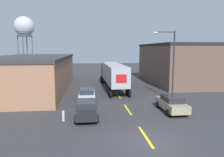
# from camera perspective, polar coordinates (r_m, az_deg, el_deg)

# --- Properties ---
(ground_plane) EXTENTS (160.00, 160.00, 0.00)m
(ground_plane) POSITION_cam_1_polar(r_m,az_deg,el_deg) (15.21, 9.74, -16.11)
(ground_plane) COLOR #333335
(road_centerline) EXTENTS (0.20, 17.75, 0.01)m
(road_centerline) POSITION_cam_1_polar(r_m,az_deg,el_deg) (22.49, 4.13, -8.07)
(road_centerline) COLOR yellow
(road_centerline) RESTS_ON ground_plane
(warehouse_left) EXTENTS (10.79, 26.12, 5.03)m
(warehouse_left) POSITION_cam_1_polar(r_m,az_deg,el_deg) (35.92, -20.10, 1.52)
(warehouse_left) COLOR #9E7051
(warehouse_left) RESTS_ON ground_plane
(warehouse_right) EXTENTS (12.32, 18.31, 7.06)m
(warehouse_right) POSITION_cam_1_polar(r_m,az_deg,el_deg) (41.81, 18.18, 3.81)
(warehouse_right) COLOR brown
(warehouse_right) RESTS_ON ground_plane
(semi_truck) EXTENTS (3.06, 15.81, 3.84)m
(semi_truck) POSITION_cam_1_polar(r_m,az_deg,el_deg) (34.24, 0.16, 1.43)
(semi_truck) COLOR black
(semi_truck) RESTS_ON ground_plane
(parked_car_right_near) EXTENTS (2.03, 4.68, 1.57)m
(parked_car_right_near) POSITION_cam_1_polar(r_m,az_deg,el_deg) (22.30, 15.34, -6.30)
(parked_car_right_near) COLOR tan
(parked_car_right_near) RESTS_ON ground_plane
(parked_car_left_far) EXTENTS (2.03, 4.68, 1.57)m
(parked_car_left_far) POSITION_cam_1_polar(r_m,az_deg,el_deg) (25.53, -6.60, -4.30)
(parked_car_left_far) COLOR silver
(parked_car_left_far) RESTS_ON ground_plane
(parked_car_left_near) EXTENTS (2.03, 4.68, 1.57)m
(parked_car_left_near) POSITION_cam_1_polar(r_m,az_deg,el_deg) (19.81, -6.67, -7.84)
(parked_car_left_near) COLOR black
(parked_car_left_near) RESTS_ON ground_plane
(water_tower) EXTENTS (6.07, 6.07, 15.96)m
(water_tower) POSITION_cam_1_polar(r_m,az_deg,el_deg) (73.54, -21.97, 12.36)
(water_tower) COLOR #47474C
(water_tower) RESTS_ON ground_plane
(street_lamp) EXTENTS (2.64, 0.32, 8.22)m
(street_lamp) POSITION_cam_1_polar(r_m,az_deg,el_deg) (26.80, 15.21, 4.58)
(street_lamp) COLOR #2D2D30
(street_lamp) RESTS_ON ground_plane
(fire_hydrant) EXTENTS (0.22, 0.22, 0.94)m
(fire_hydrant) POSITION_cam_1_polar(r_m,az_deg,el_deg) (19.30, -12.59, -9.49)
(fire_hydrant) COLOR silver
(fire_hydrant) RESTS_ON ground_plane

